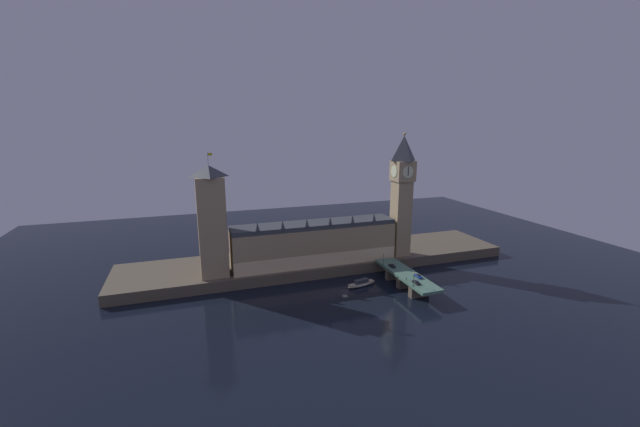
{
  "coord_description": "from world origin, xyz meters",
  "views": [
    {
      "loc": [
        -68.63,
        -164.38,
        79.8
      ],
      "look_at": [
        -6.18,
        20.0,
        35.05
      ],
      "focal_mm": 22.0,
      "sensor_mm": 36.0,
      "label": 1
    }
  ],
  "objects_px": {
    "car_northbound_lead": "(392,266)",
    "pedestrian_mid_walk": "(412,268)",
    "car_southbound_lead": "(418,276)",
    "street_lamp_near": "(414,278)",
    "victoria_tower": "(212,221)",
    "pedestrian_near_rail": "(406,279)",
    "street_lamp_far": "(383,257)",
    "car_northbound_trail": "(416,282)",
    "clock_tower": "(402,192)",
    "boat_upstream": "(361,284)"
  },
  "relations": [
    {
      "from": "pedestrian_mid_walk",
      "to": "street_lamp_near",
      "type": "distance_m",
      "value": 20.79
    },
    {
      "from": "pedestrian_near_rail",
      "to": "car_northbound_lead",
      "type": "bearing_deg",
      "value": 82.22
    },
    {
      "from": "pedestrian_mid_walk",
      "to": "boat_upstream",
      "type": "relative_size",
      "value": 0.1
    },
    {
      "from": "street_lamp_near",
      "to": "street_lamp_far",
      "type": "xyz_separation_m",
      "value": [
        -0.0,
        29.44,
        0.3
      ]
    },
    {
      "from": "victoria_tower",
      "to": "car_northbound_lead",
      "type": "distance_m",
      "value": 93.99
    },
    {
      "from": "pedestrian_near_rail",
      "to": "street_lamp_near",
      "type": "xyz_separation_m",
      "value": [
        -0.4,
        -6.81,
        3.2
      ]
    },
    {
      "from": "pedestrian_mid_walk",
      "to": "victoria_tower",
      "type": "bearing_deg",
      "value": 162.43
    },
    {
      "from": "car_southbound_lead",
      "to": "pedestrian_mid_walk",
      "type": "distance_m",
      "value": 9.94
    },
    {
      "from": "pedestrian_near_rail",
      "to": "pedestrian_mid_walk",
      "type": "distance_m",
      "value": 14.76
    },
    {
      "from": "clock_tower",
      "to": "street_lamp_near",
      "type": "bearing_deg",
      "value": -112.45
    },
    {
      "from": "car_southbound_lead",
      "to": "pedestrian_near_rail",
      "type": "relative_size",
      "value": 2.63
    },
    {
      "from": "car_northbound_lead",
      "to": "pedestrian_mid_walk",
      "type": "xyz_separation_m",
      "value": [
        7.4,
        -7.08,
        0.27
      ]
    },
    {
      "from": "clock_tower",
      "to": "pedestrian_mid_walk",
      "type": "bearing_deg",
      "value": -107.16
    },
    {
      "from": "pedestrian_mid_walk",
      "to": "car_northbound_trail",
      "type": "bearing_deg",
      "value": -115.29
    },
    {
      "from": "street_lamp_near",
      "to": "street_lamp_far",
      "type": "distance_m",
      "value": 29.44
    },
    {
      "from": "car_northbound_lead",
      "to": "street_lamp_near",
      "type": "distance_m",
      "value": 25.27
    },
    {
      "from": "clock_tower",
      "to": "pedestrian_mid_walk",
      "type": "relative_size",
      "value": 39.84
    },
    {
      "from": "car_northbound_lead",
      "to": "street_lamp_near",
      "type": "relative_size",
      "value": 0.66
    },
    {
      "from": "car_northbound_lead",
      "to": "street_lamp_far",
      "type": "bearing_deg",
      "value": 122.08
    },
    {
      "from": "pedestrian_near_rail",
      "to": "pedestrian_mid_walk",
      "type": "height_order",
      "value": "same"
    },
    {
      "from": "car_northbound_trail",
      "to": "street_lamp_far",
      "type": "bearing_deg",
      "value": 95.99
    },
    {
      "from": "clock_tower",
      "to": "car_northbound_trail",
      "type": "distance_m",
      "value": 57.94
    },
    {
      "from": "clock_tower",
      "to": "car_northbound_trail",
      "type": "relative_size",
      "value": 15.38
    },
    {
      "from": "clock_tower",
      "to": "boat_upstream",
      "type": "distance_m",
      "value": 58.08
    },
    {
      "from": "victoria_tower",
      "to": "car_northbound_trail",
      "type": "relative_size",
      "value": 13.51
    },
    {
      "from": "clock_tower",
      "to": "car_northbound_lead",
      "type": "relative_size",
      "value": 15.92
    },
    {
      "from": "car_northbound_lead",
      "to": "car_southbound_lead",
      "type": "relative_size",
      "value": 0.95
    },
    {
      "from": "clock_tower",
      "to": "victoria_tower",
      "type": "xyz_separation_m",
      "value": [
        -103.59,
        2.06,
        -9.13
      ]
    },
    {
      "from": "car_southbound_lead",
      "to": "pedestrian_near_rail",
      "type": "bearing_deg",
      "value": -169.7
    },
    {
      "from": "car_southbound_lead",
      "to": "street_lamp_near",
      "type": "xyz_separation_m",
      "value": [
        -7.8,
        -8.16,
        3.42
      ]
    },
    {
      "from": "victoria_tower",
      "to": "pedestrian_mid_walk",
      "type": "xyz_separation_m",
      "value": [
        94.94,
        -30.07,
        -25.08
      ]
    },
    {
      "from": "car_northbound_lead",
      "to": "street_lamp_near",
      "type": "bearing_deg",
      "value": -96.58
    },
    {
      "from": "street_lamp_near",
      "to": "boat_upstream",
      "type": "bearing_deg",
      "value": 123.43
    },
    {
      "from": "clock_tower",
      "to": "victoria_tower",
      "type": "height_order",
      "value": "clock_tower"
    },
    {
      "from": "pedestrian_near_rail",
      "to": "pedestrian_mid_walk",
      "type": "xyz_separation_m",
      "value": [
        9.87,
        10.98,
        -0.0
      ]
    },
    {
      "from": "car_northbound_lead",
      "to": "pedestrian_mid_walk",
      "type": "relative_size",
      "value": 2.5
    },
    {
      "from": "car_northbound_lead",
      "to": "boat_upstream",
      "type": "relative_size",
      "value": 0.26
    },
    {
      "from": "pedestrian_near_rail",
      "to": "street_lamp_far",
      "type": "height_order",
      "value": "street_lamp_far"
    },
    {
      "from": "car_southbound_lead",
      "to": "street_lamp_far",
      "type": "height_order",
      "value": "street_lamp_far"
    },
    {
      "from": "car_northbound_trail",
      "to": "street_lamp_far",
      "type": "relative_size",
      "value": 0.64
    },
    {
      "from": "car_southbound_lead",
      "to": "car_northbound_trail",
      "type": "bearing_deg",
      "value": -129.27
    },
    {
      "from": "street_lamp_far",
      "to": "pedestrian_near_rail",
      "type": "bearing_deg",
      "value": -88.99
    },
    {
      "from": "clock_tower",
      "to": "street_lamp_far",
      "type": "distance_m",
      "value": 39.61
    },
    {
      "from": "boat_upstream",
      "to": "car_southbound_lead",
      "type": "bearing_deg",
      "value": -32.95
    },
    {
      "from": "car_northbound_trail",
      "to": "pedestrian_mid_walk",
      "type": "relative_size",
      "value": 2.59
    },
    {
      "from": "car_southbound_lead",
      "to": "pedestrian_mid_walk",
      "type": "xyz_separation_m",
      "value": [
        2.47,
        9.63,
        0.22
      ]
    },
    {
      "from": "victoria_tower",
      "to": "pedestrian_mid_walk",
      "type": "relative_size",
      "value": 34.98
    },
    {
      "from": "car_northbound_lead",
      "to": "clock_tower",
      "type": "bearing_deg",
      "value": 52.52
    },
    {
      "from": "pedestrian_near_rail",
      "to": "street_lamp_far",
      "type": "bearing_deg",
      "value": 91.01
    },
    {
      "from": "pedestrian_near_rail",
      "to": "clock_tower",
      "type": "bearing_deg",
      "value": 64.59
    }
  ]
}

